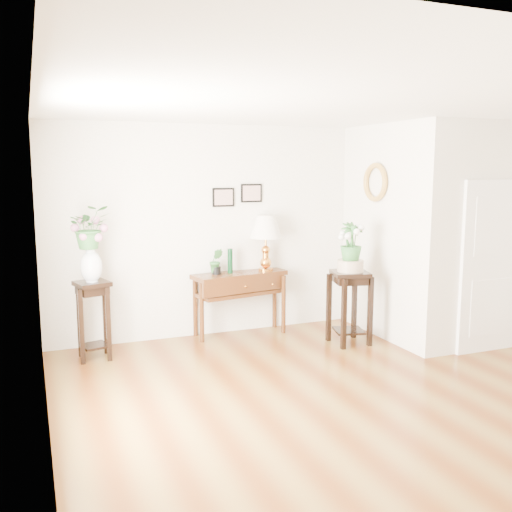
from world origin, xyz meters
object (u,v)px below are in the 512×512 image
table_lamp (266,245)px  plant_stand_b (349,308)px  plant_stand_a (94,320)px  console_table (240,304)px

table_lamp → plant_stand_b: bearing=-48.8°
table_lamp → plant_stand_b: size_ratio=0.82×
table_lamp → plant_stand_a: bearing=-172.6°
console_table → table_lamp: table_lamp is taller
table_lamp → console_table: bearing=180.0°
table_lamp → plant_stand_a: (-2.32, -0.30, -0.74)m
table_lamp → plant_stand_a: 2.45m
plant_stand_b → console_table: bearing=142.3°
plant_stand_a → console_table: bearing=8.9°
table_lamp → plant_stand_b: (0.79, -0.90, -0.73)m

